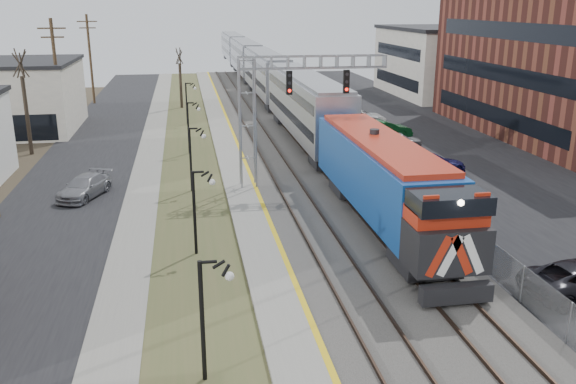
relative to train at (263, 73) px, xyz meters
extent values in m
cube|color=black|center=(-17.00, -31.84, -2.92)|extent=(7.00, 120.00, 0.04)
cube|color=gray|center=(-12.50, -31.84, -2.90)|extent=(2.00, 120.00, 0.08)
cube|color=#464F2A|center=(-9.50, -31.84, -2.91)|extent=(4.00, 120.00, 0.06)
cube|color=gray|center=(-6.50, -31.84, -2.82)|extent=(2.00, 120.00, 0.24)
cube|color=#595651|center=(-1.50, -31.84, -2.84)|extent=(8.00, 120.00, 0.20)
cube|color=black|center=(10.50, -31.84, -2.92)|extent=(16.00, 120.00, 0.04)
cube|color=gold|center=(-5.62, -31.84, -2.69)|extent=(0.24, 120.00, 0.01)
cube|color=#2D2119|center=(-4.25, -31.84, -2.66)|extent=(0.08, 120.00, 0.15)
cube|color=#2D2119|center=(-2.75, -31.84, -2.66)|extent=(0.08, 120.00, 0.15)
cube|color=#2D2119|center=(-0.75, -31.84, -2.66)|extent=(0.08, 120.00, 0.15)
cube|color=#2D2119|center=(0.75, -31.84, -2.66)|extent=(0.08, 120.00, 0.15)
cube|color=#124496|center=(0.00, -47.19, -0.46)|extent=(3.00, 17.00, 4.25)
cube|color=black|center=(0.00, -55.89, -2.24)|extent=(2.80, 0.50, 0.70)
cube|color=#909399|center=(0.00, -26.89, 0.07)|extent=(3.00, 22.00, 5.33)
cube|color=#909399|center=(0.00, -4.09, 0.07)|extent=(3.00, 22.00, 5.33)
cube|color=#909399|center=(0.00, 18.71, 0.07)|extent=(3.00, 22.00, 5.33)
cube|color=#909399|center=(0.00, 41.51, 0.07)|extent=(3.00, 22.00, 5.33)
cube|color=gray|center=(-6.00, -38.84, 1.06)|extent=(1.00, 1.00, 8.00)
cube|color=gray|center=(-2.00, -38.84, 4.81)|extent=(9.00, 0.80, 0.80)
cube|color=black|center=(-3.50, -39.29, 3.66)|extent=(0.35, 0.25, 1.40)
cube|color=black|center=(0.00, -39.29, 3.66)|extent=(0.35, 0.25, 1.40)
cylinder|color=black|center=(-9.50, -58.84, -0.94)|extent=(0.14, 0.14, 4.00)
cylinder|color=black|center=(-9.50, -48.84, -0.94)|extent=(0.14, 0.14, 4.00)
cylinder|color=black|center=(-9.50, -38.84, -0.94)|extent=(0.14, 0.14, 4.00)
cylinder|color=black|center=(-9.50, -28.84, -0.94)|extent=(0.14, 0.14, 4.00)
cylinder|color=black|center=(-9.50, -16.84, -0.94)|extent=(0.14, 0.14, 4.00)
cylinder|color=#4C3823|center=(-20.00, -21.84, 2.06)|extent=(0.28, 0.28, 10.00)
cylinder|color=#4C3823|center=(-20.00, -1.84, 2.06)|extent=(0.28, 0.28, 10.00)
cube|color=gray|center=(2.70, -31.84, -2.14)|extent=(0.04, 120.00, 1.60)
cube|color=beige|center=(24.50, -1.84, 1.06)|extent=(16.00, 18.00, 8.00)
cylinder|color=#382D23|center=(-21.50, -26.84, 0.04)|extent=(0.30, 0.30, 5.95)
cylinder|color=#382D23|center=(-10.00, -6.84, -0.49)|extent=(0.30, 0.30, 4.90)
imported|color=#16174E|center=(6.81, -37.24, -2.29)|extent=(4.51, 1.84, 1.31)
imported|color=gray|center=(7.00, -29.69, -2.30)|extent=(3.79, 1.58, 1.28)
imported|color=#0C401B|center=(7.05, -26.13, -2.18)|extent=(4.81, 2.21, 1.53)
imported|color=gray|center=(-15.83, -38.95, -2.30)|extent=(3.29, 4.72, 1.27)
imported|color=silver|center=(6.74, -19.54, -2.23)|extent=(5.53, 3.55, 1.42)
camera|label=1|loc=(-9.70, -75.22, 8.16)|focal=38.00mm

